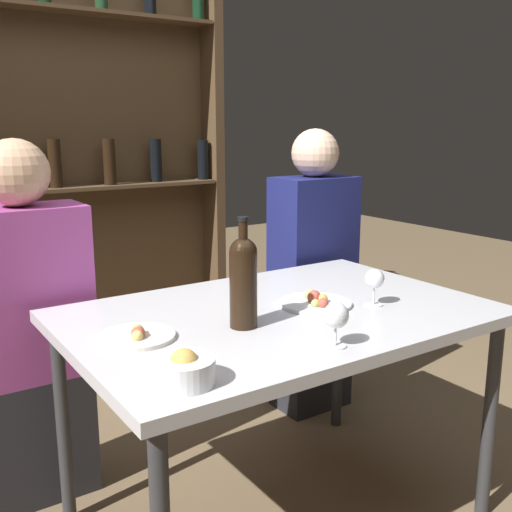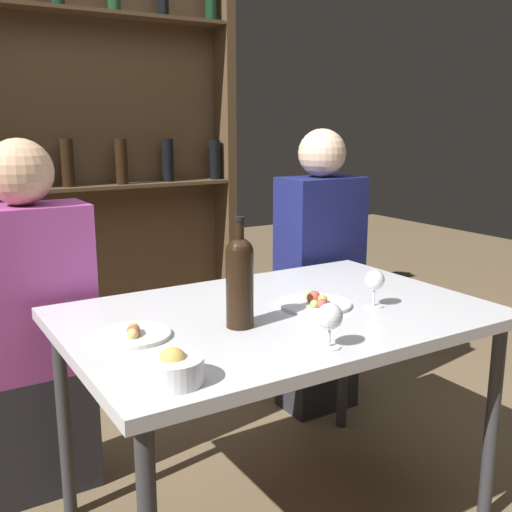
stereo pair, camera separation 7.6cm
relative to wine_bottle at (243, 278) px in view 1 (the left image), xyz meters
name	(u,v)px [view 1 (the left image)]	position (x,y,z in m)	size (l,w,h in m)	color
dining_table	(279,329)	(0.17, 0.07, -0.20)	(1.30, 0.87, 0.73)	silver
wine_rack_wall	(79,162)	(0.17, 1.96, 0.22)	(1.71, 0.21, 2.14)	#4C3823
wine_bottle	(243,278)	(0.00, 0.00, 0.00)	(0.08, 0.08, 0.32)	black
wine_glass_0	(374,280)	(0.46, -0.06, -0.06)	(0.06, 0.06, 0.12)	silver
wine_glass_1	(336,317)	(0.11, -0.27, -0.06)	(0.07, 0.07, 0.12)	silver
food_plate_0	(315,302)	(0.30, 0.04, -0.13)	(0.23, 0.23, 0.05)	silver
food_plate_1	(137,336)	(-0.30, 0.07, -0.13)	(0.21, 0.21, 0.04)	silver
snack_bowl	(184,370)	(-0.32, -0.25, -0.11)	(0.14, 0.14, 0.08)	white
seated_person_left	(29,335)	(-0.45, 0.66, -0.28)	(0.41, 0.22, 1.25)	#26262B
seated_person_right	(312,279)	(0.79, 0.66, -0.26)	(0.36, 0.22, 1.28)	#26262B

